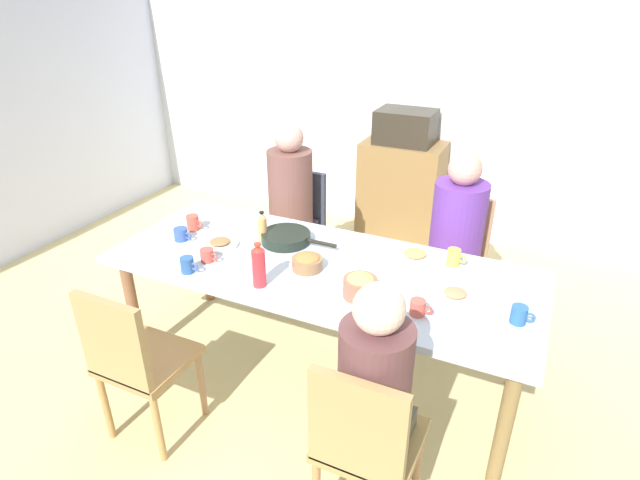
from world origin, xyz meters
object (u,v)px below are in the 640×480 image
at_px(dining_table, 320,275).
at_px(plate_0, 455,295).
at_px(chair_3, 135,358).
at_px(bowl_1, 307,262).
at_px(side_cabinet, 401,192).
at_px(chair_2, 455,256).
at_px(bowl_0, 360,286).
at_px(bottle_1, 259,266).
at_px(serving_pan, 287,237).
at_px(microwave, 406,127).
at_px(cup_3, 207,255).
at_px(chair_0, 296,224).
at_px(plate_2, 220,243).
at_px(cup_5, 454,257).
at_px(cup_0, 418,308).
at_px(cup_4, 181,234).
at_px(cup_2, 193,223).
at_px(chair_1, 365,441).
at_px(cup_6, 519,315).
at_px(plate_1, 415,255).
at_px(person_2, 457,229).
at_px(cup_1, 188,265).
at_px(person_1, 375,388).
at_px(person_0, 290,196).
at_px(bottle_0, 262,227).

xyz_separation_m(dining_table, plate_0, (0.74, -0.02, 0.08)).
bearing_deg(chair_3, bowl_1, 54.39).
bearing_deg(chair_3, side_cabinet, 80.54).
height_order(chair_2, plate_0, chair_2).
height_order(bowl_0, bottle_1, bottle_1).
xyz_separation_m(serving_pan, microwave, (0.17, 1.81, 0.27)).
bearing_deg(bowl_0, cup_3, -178.15).
bearing_deg(plate_0, chair_0, 147.17).
relative_size(plate_2, microwave, 0.45).
bearing_deg(microwave, cup_5, -64.55).
bearing_deg(plate_2, cup_0, -8.70).
bearing_deg(bowl_0, cup_4, 174.21).
bearing_deg(cup_2, cup_5, 8.76).
distance_m(chair_1, cup_6, 0.91).
relative_size(chair_2, plate_1, 3.89).
bearing_deg(chair_2, cup_4, -147.73).
bearing_deg(bottle_1, person_2, 54.38).
height_order(dining_table, chair_2, chair_2).
bearing_deg(bottle_1, microwave, 88.44).
distance_m(chair_1, serving_pan, 1.37).
bearing_deg(plate_2, bowl_1, -2.76).
xyz_separation_m(cup_1, cup_3, (0.02, 0.14, -0.01)).
relative_size(bowl_0, cup_6, 1.55).
height_order(bowl_1, cup_0, bowl_1).
xyz_separation_m(person_1, cup_2, (-1.50, 0.82, 0.08)).
height_order(bowl_1, cup_2, cup_2).
height_order(person_0, cup_2, person_0).
xyz_separation_m(person_1, cup_1, (-1.20, 0.38, 0.07)).
bearing_deg(bottle_0, cup_5, 9.57).
relative_size(dining_table, plate_0, 11.71).
bearing_deg(dining_table, plate_1, 33.50).
distance_m(cup_2, bottle_1, 0.82).
bearing_deg(plate_0, person_0, 149.94).
xyz_separation_m(plate_1, bottle_1, (-0.64, -0.63, 0.10)).
xyz_separation_m(chair_0, person_2, (1.19, -0.09, 0.24)).
height_order(person_0, bottle_1, person_0).
xyz_separation_m(cup_0, cup_2, (-1.52, 0.30, 0.01)).
distance_m(bowl_1, bottle_1, 0.30).
relative_size(person_0, chair_1, 1.43).
height_order(dining_table, microwave, microwave).
xyz_separation_m(bowl_1, cup_6, (1.09, -0.03, 0.00)).
xyz_separation_m(person_1, cup_0, (0.03, 0.52, 0.07)).
bearing_deg(chair_0, person_2, -4.29).
bearing_deg(cup_3, cup_5, 23.38).
xyz_separation_m(cup_0, bottle_0, (-1.05, 0.36, 0.05)).
bearing_deg(serving_pan, plate_2, -148.18).
bearing_deg(cup_1, chair_3, -88.74).
distance_m(chair_1, bottle_1, 1.00).
height_order(cup_4, cup_5, cup_5).
xyz_separation_m(bottle_0, microwave, (0.31, 1.85, 0.21)).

